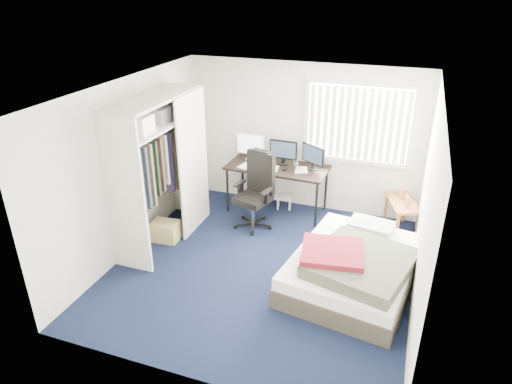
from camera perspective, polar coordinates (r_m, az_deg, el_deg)
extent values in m
plane|color=black|center=(6.51, 0.78, -9.38)|extent=(4.20, 4.20, 0.00)
plane|color=silver|center=(7.77, 5.84, 6.77)|extent=(4.00, 0.00, 4.00)
plane|color=silver|center=(4.21, -8.47, -10.64)|extent=(4.00, 0.00, 4.00)
plane|color=silver|center=(6.74, -15.49, 3.01)|extent=(0.00, 4.20, 4.20)
plane|color=silver|center=(5.65, 20.48, -2.18)|extent=(0.00, 4.20, 4.20)
plane|color=white|center=(5.49, 0.94, 12.63)|extent=(4.20, 4.20, 0.00)
cube|color=white|center=(7.50, 12.67, 8.41)|extent=(1.60, 0.02, 1.20)
cube|color=beige|center=(7.32, 13.11, 13.06)|extent=(1.72, 0.06, 0.06)
cube|color=beige|center=(7.67, 12.20, 3.85)|extent=(1.72, 0.06, 0.06)
cube|color=white|center=(7.44, 12.61, 8.28)|extent=(1.60, 0.04, 1.16)
cube|color=beige|center=(6.19, -16.08, -0.62)|extent=(0.60, 0.04, 2.20)
cube|color=beige|center=(7.60, -8.49, 4.98)|extent=(0.60, 0.04, 2.20)
cube|color=beige|center=(6.53, -12.77, 11.39)|extent=(0.60, 1.80, 0.04)
cube|color=beige|center=(6.63, -12.46, 8.21)|extent=(0.56, 1.74, 0.03)
cylinder|color=silver|center=(6.67, -12.36, 7.23)|extent=(0.03, 1.72, 0.03)
cube|color=#26262B|center=(6.74, -12.44, 3.33)|extent=(0.38, 1.10, 0.90)
cube|color=beige|center=(7.08, -7.84, 3.50)|extent=(0.03, 0.90, 2.20)
cube|color=white|center=(6.23, -14.70, 8.19)|extent=(0.38, 0.30, 0.24)
cube|color=gray|center=(6.64, -12.34, 9.37)|extent=(0.34, 0.28, 0.22)
cube|color=black|center=(7.67, 2.68, 3.10)|extent=(1.71, 0.84, 0.04)
cylinder|color=black|center=(7.82, -3.58, 0.21)|extent=(0.04, 0.04, 0.79)
cylinder|color=black|center=(8.37, -1.69, 2.01)|extent=(0.04, 0.04, 0.79)
cylinder|color=black|center=(7.36, 7.53, -1.67)|extent=(0.04, 0.04, 0.79)
cylinder|color=black|center=(7.94, 8.73, 0.37)|extent=(0.04, 0.04, 0.79)
cube|color=white|center=(7.85, -0.68, 6.01)|extent=(0.50, 0.05, 0.36)
cube|color=white|center=(7.85, -0.68, 6.01)|extent=(0.45, 0.02, 0.31)
cube|color=black|center=(7.67, 3.45, 5.33)|extent=(0.48, 0.05, 0.32)
cube|color=#1E2838|center=(7.67, 3.45, 5.33)|extent=(0.43, 0.02, 0.27)
cube|color=black|center=(7.50, 7.18, 4.69)|extent=(0.48, 0.05, 0.32)
cube|color=#1E2838|center=(7.50, 7.18, 4.69)|extent=(0.43, 0.02, 0.27)
cube|color=white|center=(7.61, 1.22, 3.18)|extent=(0.40, 0.15, 0.02)
cube|color=black|center=(7.51, 3.63, 2.85)|extent=(0.06, 0.10, 0.02)
cylinder|color=silver|center=(7.49, 5.00, 3.29)|extent=(0.08, 0.08, 0.16)
cube|color=white|center=(7.66, 2.69, 3.25)|extent=(0.31, 0.29, 0.00)
cube|color=black|center=(7.48, -0.40, -3.85)|extent=(0.73, 0.73, 0.12)
cylinder|color=silver|center=(7.38, -0.40, -2.46)|extent=(0.06, 0.06, 0.39)
cube|color=black|center=(7.28, -0.41, -0.89)|extent=(0.60, 0.60, 0.10)
cube|color=black|center=(7.28, 0.61, 2.51)|extent=(0.50, 0.23, 0.69)
cube|color=black|center=(7.18, 0.62, 4.68)|extent=(0.31, 0.19, 0.16)
cube|color=black|center=(7.33, -2.09, 1.08)|extent=(0.14, 0.28, 0.04)
cube|color=black|center=(7.05, 1.33, 0.06)|extent=(0.14, 0.28, 0.04)
cube|color=white|center=(7.99, 3.54, -0.62)|extent=(0.33, 0.28, 0.03)
cylinder|color=white|center=(7.98, 2.74, -1.55)|extent=(0.03, 0.03, 0.21)
cylinder|color=white|center=(8.11, 2.82, -1.07)|extent=(0.03, 0.03, 0.21)
cylinder|color=white|center=(7.97, 4.23, -1.63)|extent=(0.03, 0.03, 0.21)
cylinder|color=white|center=(8.10, 4.29, -1.14)|extent=(0.03, 0.03, 0.21)
cube|color=brown|center=(7.48, 17.90, -1.30)|extent=(0.61, 0.85, 0.04)
cube|color=brown|center=(7.26, 17.20, -4.39)|extent=(0.05, 0.05, 0.49)
cube|color=brown|center=(7.84, 15.91, -1.90)|extent=(0.05, 0.05, 0.49)
cube|color=brown|center=(7.35, 19.49, -4.35)|extent=(0.05, 0.05, 0.49)
cube|color=brown|center=(7.93, 18.04, -1.89)|extent=(0.05, 0.05, 0.49)
cube|color=brown|center=(7.28, 18.38, -1.13)|extent=(0.06, 0.14, 0.18)
cube|color=brown|center=(7.53, 17.78, -0.16)|extent=(0.06, 0.14, 0.18)
cube|color=#393229|center=(6.28, 12.03, -10.03)|extent=(1.78, 2.19, 0.26)
cube|color=white|center=(6.17, 12.21, -8.45)|extent=(1.74, 2.15, 0.18)
cube|color=#B8C1B2|center=(6.68, 14.16, -4.25)|extent=(0.66, 0.49, 0.14)
cube|color=#323729|center=(5.85, 13.02, -8.73)|extent=(1.40, 1.48, 0.18)
cube|color=maroon|center=(5.80, 9.48, -7.75)|extent=(0.85, 0.81, 0.16)
cube|color=#A28E51|center=(7.20, -11.22, -4.79)|extent=(0.42, 0.33, 0.30)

